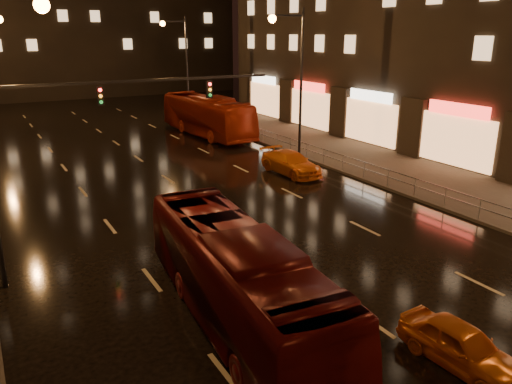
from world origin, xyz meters
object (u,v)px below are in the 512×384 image
(taxi_far, at_px, (291,163))
(bus_red, at_px, (237,277))
(bus_curb, at_px, (207,116))
(taxi_near, at_px, (461,346))

(taxi_far, bearing_deg, bus_red, -132.10)
(bus_red, height_order, bus_curb, bus_curb)
(bus_curb, xyz_separation_m, taxi_near, (-7.12, -31.99, -1.10))
(taxi_far, bearing_deg, taxi_near, -113.12)
(bus_red, xyz_separation_m, bus_curb, (11.27, 27.16, 0.20))
(bus_curb, height_order, taxi_far, bus_curb)
(taxi_near, distance_m, taxi_far, 19.26)
(bus_red, relative_size, taxi_far, 2.25)
(bus_curb, relative_size, taxi_far, 2.55)
(bus_red, xyz_separation_m, taxi_near, (4.15, -4.83, -0.90))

